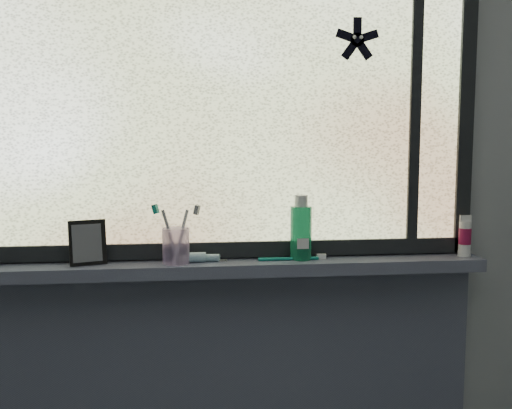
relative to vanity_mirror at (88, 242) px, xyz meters
The scene contains 13 objects.
wall_back 0.48m from the vanity_mirror, ahead, with size 3.00×0.01×2.50m, color #9EA3A8.
windowsill 0.46m from the vanity_mirror, ahead, with size 1.62×0.14×0.04m, color #53586F.
window_pane 0.63m from the vanity_mirror, ahead, with size 1.50×0.01×1.00m, color silver.
frame_bottom 0.45m from the vanity_mirror, ahead, with size 1.60×0.03×0.05m, color black.
frame_right 1.30m from the vanity_mirror, ahead, with size 0.05×0.03×1.10m, color black.
frame_mullion 1.14m from the vanity_mirror, ahead, with size 0.04×0.03×1.00m, color black.
starfish_sticker 1.06m from the vanity_mirror, ahead, with size 0.15×0.02×0.15m, color black, non-canonical shape.
vanity_mirror is the anchor object (origin of this frame).
toothpaste_tube 0.36m from the vanity_mirror, ahead, with size 0.18×0.04×0.03m, color white, non-canonical shape.
toothbrush_cup 0.27m from the vanity_mirror, ahead, with size 0.08×0.08×0.11m, color #BEA4D9.
toothbrush_lying 0.63m from the vanity_mirror, ahead, with size 0.24×0.02×0.02m, color #0E8071, non-canonical shape.
mouthwash_bottle 0.67m from the vanity_mirror, ahead, with size 0.07×0.07×0.17m, color #1C9460.
cream_tube 1.22m from the vanity_mirror, ahead, with size 0.04×0.04×0.10m, color silver.
Camera 1 is at (-0.14, -0.54, 1.39)m, focal length 40.00 mm.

